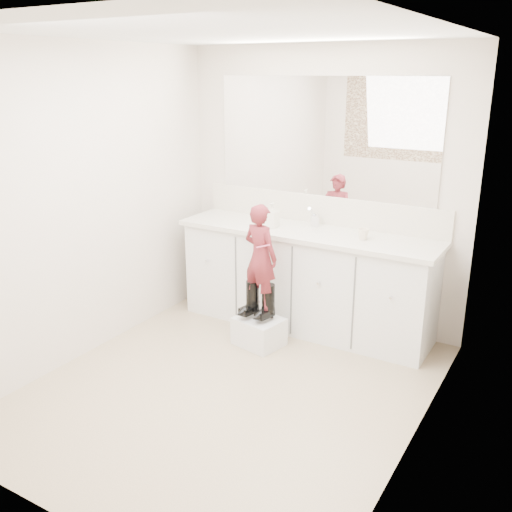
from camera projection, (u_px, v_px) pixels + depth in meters
The scene contains 19 objects.
floor at pixel (230, 387), 4.12m from camera, with size 3.00×3.00×0.00m, color #887959.
ceiling at pixel (225, 31), 3.37m from camera, with size 3.00×3.00×0.00m, color white.
wall_back at pixel (322, 188), 4.97m from camera, with size 2.60×2.60×0.00m, color beige.
wall_front at pixel (41, 303), 2.52m from camera, with size 2.60×2.60×0.00m, color beige.
wall_left at pixel (86, 205), 4.37m from camera, with size 3.00×3.00×0.00m, color beige.
wall_right at pixel (426, 259), 3.11m from camera, with size 3.00×3.00×0.00m, color beige.
vanity_cabinet at pixel (306, 281), 4.99m from camera, with size 2.20×0.55×0.85m, color silver.
countertop at pixel (307, 233), 4.84m from camera, with size 2.28×0.58×0.04m, color beige.
backsplash at pixel (321, 209), 5.02m from camera, with size 2.28×0.03×0.25m, color beige.
mirror at pixel (323, 137), 4.83m from camera, with size 2.00×0.02×1.00m, color white.
dot_panel at pixel (31, 203), 2.39m from camera, with size 2.00×0.01×1.20m, color #472819.
faucet at pixel (315, 220), 4.95m from camera, with size 0.08×0.08×0.10m, color silver.
cup at pixel (363, 234), 4.56m from camera, with size 0.10×0.10×0.09m, color beige.
soap_bottle at pixel (272, 215), 4.90m from camera, with size 0.10×0.10×0.21m, color white.
step_stool at pixel (259, 331), 4.73m from camera, with size 0.37×0.31×0.23m, color silver.
boot_left at pixel (252, 299), 4.70m from camera, with size 0.11×0.20×0.31m, color black, non-canonical shape.
boot_right at pixel (268, 302), 4.63m from camera, with size 0.11×0.20×0.31m, color black, non-canonical shape.
toddler at pixel (260, 257), 4.55m from camera, with size 0.31×0.21×0.86m, color #AD353D.
toothbrush at pixel (263, 246), 4.41m from camera, with size 0.01×0.01×0.14m, color #EB5B89.
Camera 1 is at (2.00, -3.02, 2.18)m, focal length 40.00 mm.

